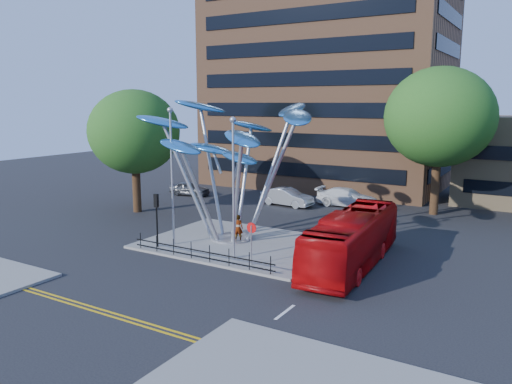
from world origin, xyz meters
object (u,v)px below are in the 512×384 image
Objects in this scene: street_lamp_left at (172,165)px; parked_car_mid at (287,197)px; parked_car_left at (190,188)px; leaf_sculpture at (231,139)px; pedestrian at (238,228)px; traffic_light_island at (156,209)px; tree_right at (440,117)px; tree_left at (134,132)px; no_entry_sign_island at (251,236)px; street_lamp_right at (233,176)px; parked_car_right at (347,197)px; red_bus at (352,239)px.

street_lamp_left is 1.80× the size of parked_car_mid.
parked_car_left is (-10.41, 14.82, -4.66)m from street_lamp_left.
pedestrian is at bearing -30.29° from leaf_sculpture.
parked_car_mid is at bearing 99.71° from leaf_sculpture.
tree_right is at bearing 56.31° from traffic_light_island.
tree_left is 12.38m from leaf_sculpture.
parked_car_left is at bearing -58.14° from pedestrian.
no_entry_sign_island is 0.60× the size of parked_car_left.
street_lamp_right is 2.03× the size of parked_car_left.
tree_right reaches higher than traffic_light_island.
traffic_light_island is 0.61× the size of parked_car_right.
red_bus is 17.13m from parked_car_mid.
tree_left is 0.81× the size of leaf_sculpture.
tree_right is 18.37m from leaf_sculpture.
street_lamp_left is (9.50, -6.50, -1.44)m from tree_left.
tree_left is at bearing 124.77° from parked_car_right.
street_lamp_left reaches higher than no_entry_sign_island.
tree_right is at bearing -70.30° from parked_car_mid.
traffic_light_island is 5.48m from pedestrian.
parked_car_left is 10.78m from parked_car_mid.
traffic_light_island is 1.91× the size of pedestrian.
tree_left is 19.46m from parked_car_right.
leaf_sculpture reaches higher than no_entry_sign_island.
no_entry_sign_island is at bearing -107.12° from tree_right.
tree_left is 2.53× the size of parked_car_left.
pedestrian reaches higher than parked_car_right.
pedestrian is at bearing 169.69° from parked_car_right.
street_lamp_right is 3.39× the size of no_entry_sign_island.
street_lamp_left is at bearing 160.91° from parked_car_right.
traffic_light_island is at bearing -178.17° from parked_car_mid.
red_bus is at bearing 22.68° from street_lamp_right.
parked_car_mid reaches higher than parked_car_left.
tree_left reaches higher than leaf_sculpture.
parked_car_mid is 0.88× the size of parked_car_right.
street_lamp_right is (-7.50, -19.00, -2.94)m from tree_right.
parked_car_mid is at bearing 41.69° from tree_left.
parked_car_right is (1.90, 15.15, -0.24)m from pedestrian.
parked_car_mid is at bearing -93.78° from pedestrian.
no_entry_sign_island reaches higher than parked_car_left.
no_entry_sign_island is (6.50, -0.98, -3.54)m from street_lamp_left.
leaf_sculpture is 2.28× the size of parked_car_right.
parked_car_mid is (0.86, 16.28, -1.81)m from traffic_light_island.
red_bus is at bearing 14.87° from traffic_light_island.
tree_right is at bearing -89.21° from parked_car_left.
red_bus reaches higher than no_entry_sign_island.
pedestrian is (3.20, 2.73, -4.31)m from street_lamp_left.
leaf_sculpture is 4.83m from street_lamp_right.
street_lamp_right is 17.00m from parked_car_mid.
parked_car_right is (0.11, 18.38, -4.29)m from street_lamp_right.
tree_left is at bearing -151.39° from tree_right.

